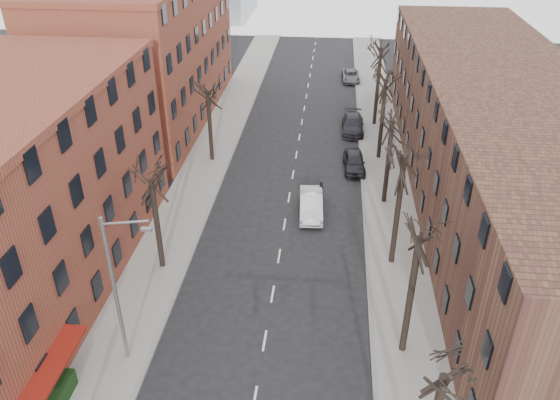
# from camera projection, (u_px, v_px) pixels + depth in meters

# --- Properties ---
(sidewalk_left) EXTENTS (4.00, 90.00, 0.15)m
(sidewalk_left) POSITION_uv_depth(u_px,v_px,m) (210.00, 155.00, 50.95)
(sidewalk_left) COLOR gray
(sidewalk_left) RESTS_ON ground
(sidewalk_right) EXTENTS (4.00, 90.00, 0.15)m
(sidewalk_right) POSITION_uv_depth(u_px,v_px,m) (383.00, 163.00, 49.57)
(sidewalk_right) COLOR gray
(sidewalk_right) RESTS_ON ground
(building_left_far) EXTENTS (12.00, 28.00, 14.00)m
(building_left_far) POSITION_uv_depth(u_px,v_px,m) (148.00, 52.00, 55.82)
(building_left_far) COLOR brown
(building_left_far) RESTS_ON ground
(building_right) EXTENTS (12.00, 50.00, 10.00)m
(building_right) POSITION_uv_depth(u_px,v_px,m) (498.00, 139.00, 42.09)
(building_right) COLOR brown
(building_right) RESTS_ON ground
(tree_right_b) EXTENTS (5.20, 5.20, 10.80)m
(tree_right_b) POSITION_uv_depth(u_px,v_px,m) (402.00, 351.00, 29.95)
(tree_right_b) COLOR black
(tree_right_b) RESTS_ON ground
(tree_right_c) EXTENTS (5.20, 5.20, 11.60)m
(tree_right_c) POSITION_uv_depth(u_px,v_px,m) (391.00, 263.00, 36.80)
(tree_right_c) COLOR black
(tree_right_c) RESTS_ON ground
(tree_right_d) EXTENTS (5.20, 5.20, 10.00)m
(tree_right_d) POSITION_uv_depth(u_px,v_px,m) (384.00, 202.00, 43.65)
(tree_right_d) COLOR black
(tree_right_d) RESTS_ON ground
(tree_right_e) EXTENTS (5.20, 5.20, 10.80)m
(tree_right_e) POSITION_uv_depth(u_px,v_px,m) (378.00, 158.00, 50.50)
(tree_right_e) COLOR black
(tree_right_e) RESTS_ON ground
(tree_right_f) EXTENTS (5.20, 5.20, 11.60)m
(tree_right_f) POSITION_uv_depth(u_px,v_px,m) (374.00, 125.00, 57.35)
(tree_right_f) COLOR black
(tree_right_f) RESTS_ON ground
(tree_left_a) EXTENTS (5.20, 5.20, 9.50)m
(tree_left_a) POSITION_uv_depth(u_px,v_px,m) (163.00, 267.00, 36.40)
(tree_left_a) COLOR black
(tree_left_a) RESTS_ON ground
(tree_left_b) EXTENTS (5.20, 5.20, 9.50)m
(tree_left_b) POSITION_uv_depth(u_px,v_px,m) (212.00, 160.00, 50.10)
(tree_left_b) COLOR black
(tree_left_b) RESTS_ON ground
(streetlight) EXTENTS (2.45, 0.22, 9.03)m
(streetlight) POSITION_uv_depth(u_px,v_px,m) (117.00, 286.00, 26.95)
(streetlight) COLOR slate
(streetlight) RESTS_ON ground
(silver_sedan) EXTENTS (2.04, 5.04, 1.63)m
(silver_sedan) POSITION_uv_depth(u_px,v_px,m) (311.00, 204.00, 41.79)
(silver_sedan) COLOR silver
(silver_sedan) RESTS_ON ground
(parked_car_near) EXTENTS (2.08, 4.64, 1.55)m
(parked_car_near) POSITION_uv_depth(u_px,v_px,m) (354.00, 162.00, 48.18)
(parked_car_near) COLOR black
(parked_car_near) RESTS_ON ground
(parked_car_mid) EXTENTS (2.19, 5.36, 1.55)m
(parked_car_mid) POSITION_uv_depth(u_px,v_px,m) (353.00, 124.00, 55.47)
(parked_car_mid) COLOR black
(parked_car_mid) RESTS_ON ground
(parked_car_far) EXTENTS (2.39, 4.77, 1.30)m
(parked_car_far) POSITION_uv_depth(u_px,v_px,m) (351.00, 76.00, 69.43)
(parked_car_far) COLOR #55585D
(parked_car_far) RESTS_ON ground
(pedestrian_crossing) EXTENTS (0.67, 1.00, 1.57)m
(pedestrian_crossing) POSITION_uv_depth(u_px,v_px,m) (321.00, 190.00, 43.71)
(pedestrian_crossing) COLOR black
(pedestrian_crossing) RESTS_ON ground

